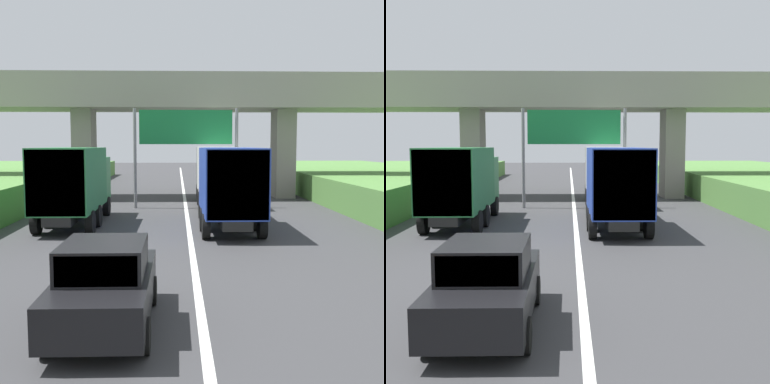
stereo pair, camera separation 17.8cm
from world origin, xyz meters
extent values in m
cube|color=white|center=(0.00, 29.41, 0.00)|extent=(0.20, 98.82, 0.01)
cube|color=gray|center=(0.00, 36.76, 6.45)|extent=(40.00, 4.80, 1.10)
cube|color=gray|center=(0.00, 34.54, 7.55)|extent=(40.00, 0.36, 1.10)
cube|color=gray|center=(0.00, 38.98, 7.55)|extent=(40.00, 0.36, 1.10)
cube|color=gray|center=(-6.71, 36.76, 2.95)|extent=(1.30, 2.20, 5.90)
cube|color=gray|center=(6.71, 36.76, 2.95)|extent=(1.30, 2.20, 5.90)
cylinder|color=slate|center=(-2.85, 31.27, 2.80)|extent=(0.18, 0.18, 5.60)
cylinder|color=slate|center=(2.85, 31.27, 2.80)|extent=(0.18, 0.18, 5.60)
cube|color=#167238|center=(0.00, 31.27, 4.55)|extent=(5.20, 0.12, 1.90)
cube|color=white|center=(0.00, 31.25, 4.55)|extent=(4.89, 0.01, 1.67)
cube|color=black|center=(1.66, 24.74, 0.66)|extent=(1.10, 7.30, 0.36)
cube|color=#233D9E|center=(1.66, 27.34, 1.89)|extent=(2.10, 2.10, 2.10)
cube|color=#2D3842|center=(1.66, 28.36, 2.19)|extent=(1.89, 0.06, 0.90)
cube|color=#233D9E|center=(1.66, 23.69, 2.14)|extent=(2.30, 5.20, 2.60)
cube|color=navy|center=(1.66, 21.11, 2.14)|extent=(2.21, 0.04, 2.50)
cylinder|color=black|center=(0.69, 27.34, 0.48)|extent=(0.30, 0.96, 0.96)
cylinder|color=black|center=(2.63, 27.34, 0.48)|extent=(0.30, 0.96, 0.96)
cylinder|color=black|center=(0.59, 22.26, 0.48)|extent=(0.30, 0.96, 0.96)
cylinder|color=black|center=(2.73, 22.26, 0.48)|extent=(0.30, 0.96, 0.96)
cylinder|color=black|center=(0.59, 23.95, 0.48)|extent=(0.30, 0.96, 0.96)
cylinder|color=black|center=(2.73, 23.95, 0.48)|extent=(0.30, 0.96, 0.96)
cube|color=black|center=(1.91, 33.36, 0.66)|extent=(1.10, 7.30, 0.36)
cube|color=silver|center=(1.91, 35.96, 1.89)|extent=(2.10, 2.10, 2.10)
cube|color=#2D3842|center=(1.91, 36.98, 2.19)|extent=(1.89, 0.06, 0.90)
cube|color=silver|center=(1.91, 32.31, 2.14)|extent=(2.30, 5.20, 2.60)
cube|color=#A8A8A4|center=(1.91, 29.73, 2.14)|extent=(2.21, 0.04, 2.50)
cylinder|color=black|center=(0.94, 35.96, 0.48)|extent=(0.30, 0.96, 0.96)
cylinder|color=black|center=(2.88, 35.96, 0.48)|extent=(0.30, 0.96, 0.96)
cylinder|color=black|center=(0.84, 30.88, 0.48)|extent=(0.30, 0.96, 0.96)
cylinder|color=black|center=(2.98, 30.88, 0.48)|extent=(0.30, 0.96, 0.96)
cylinder|color=black|center=(0.84, 32.57, 0.48)|extent=(0.30, 0.96, 0.96)
cylinder|color=black|center=(2.98, 32.57, 0.48)|extent=(0.30, 0.96, 0.96)
cube|color=black|center=(-5.03, 25.86, 0.66)|extent=(1.10, 7.30, 0.36)
cube|color=#236B38|center=(-5.03, 28.46, 1.89)|extent=(2.10, 2.10, 2.10)
cube|color=#2D3842|center=(-5.03, 29.48, 2.19)|extent=(1.89, 0.06, 0.90)
cube|color=#236B38|center=(-5.03, 24.81, 2.14)|extent=(2.30, 5.20, 2.60)
cube|color=#1A502A|center=(-5.03, 22.23, 2.14)|extent=(2.21, 0.04, 2.50)
cylinder|color=black|center=(-6.00, 28.46, 0.48)|extent=(0.30, 0.96, 0.96)
cylinder|color=black|center=(-4.06, 28.46, 0.48)|extent=(0.30, 0.96, 0.96)
cylinder|color=black|center=(-6.10, 23.38, 0.48)|extent=(0.30, 0.96, 0.96)
cylinder|color=black|center=(-3.96, 23.38, 0.48)|extent=(0.30, 0.96, 0.96)
cylinder|color=black|center=(-6.10, 25.07, 0.48)|extent=(0.30, 0.96, 0.96)
cylinder|color=black|center=(-3.96, 25.07, 0.48)|extent=(0.30, 0.96, 0.96)
cube|color=black|center=(-1.89, 13.59, 0.70)|extent=(1.76, 4.10, 0.76)
cube|color=black|center=(-1.89, 13.44, 1.40)|extent=(1.56, 1.90, 0.64)
cube|color=#2D3842|center=(-1.89, 12.52, 1.40)|extent=(1.44, 0.06, 0.54)
cylinder|color=black|center=(-2.71, 14.86, 0.32)|extent=(0.22, 0.64, 0.64)
cylinder|color=black|center=(-1.07, 14.86, 0.32)|extent=(0.22, 0.64, 0.64)
cylinder|color=black|center=(-2.71, 12.32, 0.32)|extent=(0.22, 0.64, 0.64)
cylinder|color=black|center=(-1.07, 12.32, 0.32)|extent=(0.22, 0.64, 0.64)
camera|label=1|loc=(-0.49, 4.48, 3.56)|focal=44.55mm
camera|label=2|loc=(-0.31, 4.47, 3.56)|focal=44.55mm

